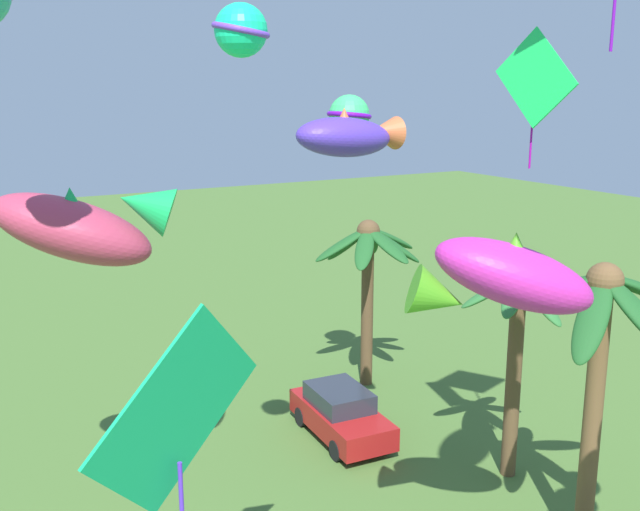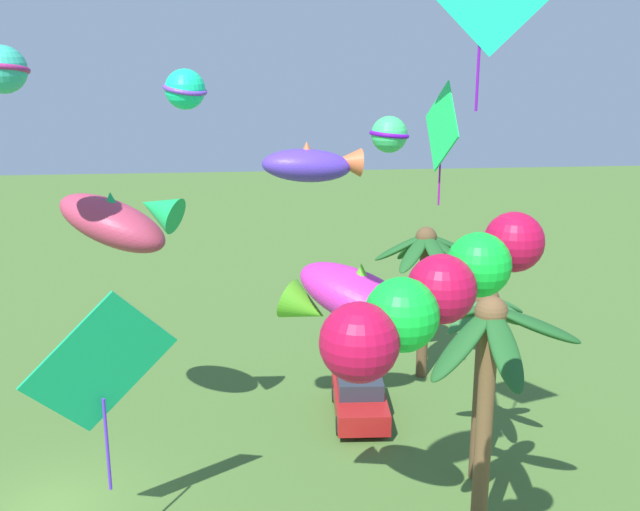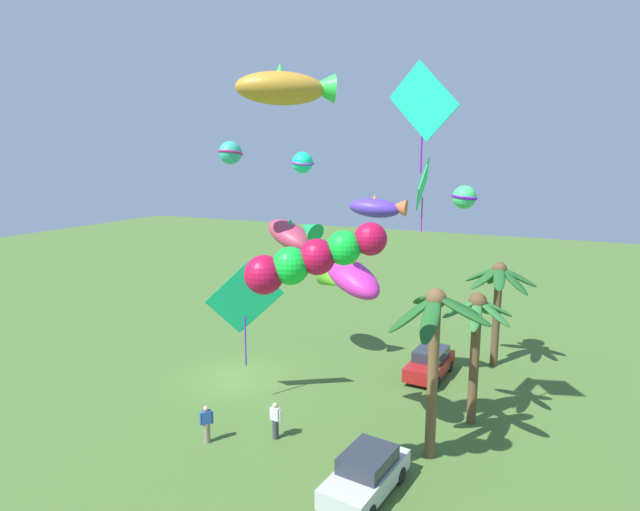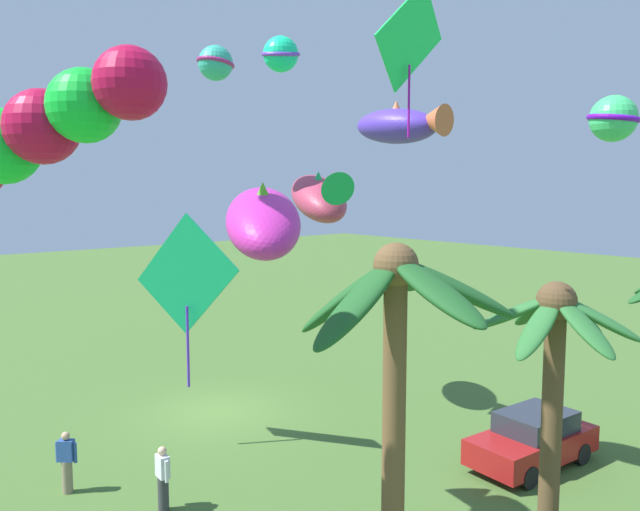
{
  "view_description": "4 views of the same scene",
  "coord_description": "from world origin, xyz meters",
  "px_view_note": "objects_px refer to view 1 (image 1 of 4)",
  "views": [
    {
      "loc": [
        12.85,
        -1.26,
        10.28
      ],
      "look_at": [
        0.47,
        5.7,
        7.03
      ],
      "focal_mm": 41.09,
      "sensor_mm": 36.0,
      "label": 1
    },
    {
      "loc": [
        18.73,
        5.57,
        12.15
      ],
      "look_at": [
        2.41,
        7.2,
        7.7
      ],
      "focal_mm": 42.17,
      "sensor_mm": 36.0,
      "label": 2
    },
    {
      "loc": [
        21.55,
        15.19,
        11.47
      ],
      "look_at": [
        1.18,
        5.51,
        7.25
      ],
      "focal_mm": 29.17,
      "sensor_mm": 36.0,
      "label": 3
    },
    {
      "loc": [
        10.68,
        18.38,
        7.69
      ],
      "look_at": [
        1.02,
        6.78,
        6.06
      ],
      "focal_mm": 35.33,
      "sensor_mm": 36.0,
      "label": 4
    }
  ],
  "objects_px": {
    "parked_car_1": "(341,413)",
    "kite_ball_9": "(349,115)",
    "palm_tree_0": "(601,336)",
    "palm_tree_2": "(517,323)",
    "kite_fish_6": "(503,278)",
    "kite_fish_0": "(350,136)",
    "kite_fish_5": "(83,225)",
    "palm_tree_1": "(370,259)",
    "kite_diamond_1": "(535,79)",
    "kite_diamond_3": "(177,416)",
    "kite_ball_10": "(241,30)"
  },
  "relations": [
    {
      "from": "parked_car_1",
      "to": "kite_ball_9",
      "type": "height_order",
      "value": "kite_ball_9"
    },
    {
      "from": "palm_tree_0",
      "to": "kite_ball_9",
      "type": "relative_size",
      "value": 4.11
    },
    {
      "from": "parked_car_1",
      "to": "palm_tree_2",
      "type": "bearing_deg",
      "value": 34.81
    },
    {
      "from": "kite_fish_6",
      "to": "kite_ball_9",
      "type": "height_order",
      "value": "kite_ball_9"
    },
    {
      "from": "parked_car_1",
      "to": "kite_fish_6",
      "type": "relative_size",
      "value": 1.1
    },
    {
      "from": "kite_fish_0",
      "to": "kite_fish_5",
      "type": "bearing_deg",
      "value": -109.54
    },
    {
      "from": "palm_tree_0",
      "to": "palm_tree_1",
      "type": "bearing_deg",
      "value": 174.24
    },
    {
      "from": "kite_ball_9",
      "to": "kite_fish_0",
      "type": "bearing_deg",
      "value": -31.4
    },
    {
      "from": "palm_tree_2",
      "to": "kite_diamond_1",
      "type": "distance_m",
      "value": 6.79
    },
    {
      "from": "kite_fish_0",
      "to": "parked_car_1",
      "type": "bearing_deg",
      "value": 151.22
    },
    {
      "from": "palm_tree_0",
      "to": "palm_tree_2",
      "type": "distance_m",
      "value": 3.65
    },
    {
      "from": "kite_ball_9",
      "to": "kite_diamond_3",
      "type": "bearing_deg",
      "value": -45.18
    },
    {
      "from": "palm_tree_1",
      "to": "kite_ball_10",
      "type": "distance_m",
      "value": 13.11
    },
    {
      "from": "palm_tree_2",
      "to": "kite_fish_0",
      "type": "xyz_separation_m",
      "value": [
        -0.66,
        -4.77,
        4.93
      ]
    },
    {
      "from": "palm_tree_0",
      "to": "kite_fish_0",
      "type": "xyz_separation_m",
      "value": [
        -4.07,
        -3.78,
        4.1
      ]
    },
    {
      "from": "parked_car_1",
      "to": "kite_diamond_1",
      "type": "relative_size",
      "value": 1.39
    },
    {
      "from": "palm_tree_1",
      "to": "kite_ball_9",
      "type": "distance_m",
      "value": 5.5
    },
    {
      "from": "palm_tree_0",
      "to": "kite_fish_5",
      "type": "xyz_separation_m",
      "value": [
        -6.02,
        -9.27,
        2.26
      ]
    },
    {
      "from": "parked_car_1",
      "to": "kite_fish_6",
      "type": "bearing_deg",
      "value": -10.26
    },
    {
      "from": "palm_tree_0",
      "to": "kite_fish_6",
      "type": "relative_size",
      "value": 1.87
    },
    {
      "from": "kite_fish_5",
      "to": "kite_fish_6",
      "type": "relative_size",
      "value": 1.19
    },
    {
      "from": "palm_tree_0",
      "to": "parked_car_1",
      "type": "height_order",
      "value": "palm_tree_0"
    },
    {
      "from": "palm_tree_2",
      "to": "kite_fish_5",
      "type": "height_order",
      "value": "kite_fish_5"
    },
    {
      "from": "parked_car_1",
      "to": "kite_diamond_3",
      "type": "xyz_separation_m",
      "value": [
        6.75,
        -7.16,
        4.35
      ]
    },
    {
      "from": "palm_tree_1",
      "to": "kite_ball_9",
      "type": "bearing_deg",
      "value": -49.54
    },
    {
      "from": "palm_tree_0",
      "to": "kite_ball_10",
      "type": "xyz_separation_m",
      "value": [
        -2.68,
        -6.95,
        6.14
      ]
    },
    {
      "from": "palm_tree_2",
      "to": "kite_fish_0",
      "type": "distance_m",
      "value": 6.9
    },
    {
      "from": "kite_fish_6",
      "to": "kite_ball_10",
      "type": "xyz_separation_m",
      "value": [
        -3.14,
        -3.62,
        4.32
      ]
    },
    {
      "from": "parked_car_1",
      "to": "kite_diamond_3",
      "type": "bearing_deg",
      "value": -46.7
    },
    {
      "from": "palm_tree_1",
      "to": "kite_diamond_1",
      "type": "bearing_deg",
      "value": -12.79
    },
    {
      "from": "palm_tree_1",
      "to": "kite_diamond_1",
      "type": "distance_m",
      "value": 11.16
    },
    {
      "from": "kite_ball_10",
      "to": "kite_diamond_1",
      "type": "bearing_deg",
      "value": 77.2
    },
    {
      "from": "kite_fish_0",
      "to": "kite_fish_5",
      "type": "height_order",
      "value": "kite_fish_0"
    },
    {
      "from": "kite_diamond_3",
      "to": "kite_ball_10",
      "type": "height_order",
      "value": "kite_ball_10"
    },
    {
      "from": "kite_diamond_1",
      "to": "kite_ball_10",
      "type": "bearing_deg",
      "value": -102.8
    },
    {
      "from": "parked_car_1",
      "to": "kite_ball_10",
      "type": "relative_size",
      "value": 2.7
    },
    {
      "from": "kite_ball_9",
      "to": "parked_car_1",
      "type": "bearing_deg",
      "value": -37.05
    },
    {
      "from": "kite_diamond_1",
      "to": "kite_ball_9",
      "type": "relative_size",
      "value": 1.75
    },
    {
      "from": "palm_tree_2",
      "to": "kite_fish_5",
      "type": "distance_m",
      "value": 11.04
    },
    {
      "from": "kite_fish_0",
      "to": "kite_diamond_3",
      "type": "bearing_deg",
      "value": -58.0
    },
    {
      "from": "kite_fish_6",
      "to": "kite_ball_9",
      "type": "relative_size",
      "value": 2.2
    },
    {
      "from": "palm_tree_1",
      "to": "kite_ball_10",
      "type": "height_order",
      "value": "kite_ball_10"
    },
    {
      "from": "kite_fish_5",
      "to": "kite_ball_10",
      "type": "height_order",
      "value": "kite_ball_10"
    },
    {
      "from": "palm_tree_0",
      "to": "kite_ball_10",
      "type": "bearing_deg",
      "value": -111.1
    },
    {
      "from": "kite_fish_0",
      "to": "kite_diamond_1",
      "type": "bearing_deg",
      "value": 45.14
    },
    {
      "from": "kite_fish_0",
      "to": "kite_ball_10",
      "type": "height_order",
      "value": "kite_ball_10"
    },
    {
      "from": "palm_tree_1",
      "to": "palm_tree_2",
      "type": "bearing_deg",
      "value": -0.57
    },
    {
      "from": "palm_tree_2",
      "to": "kite_ball_10",
      "type": "xyz_separation_m",
      "value": [
        0.73,
        -7.94,
        6.97
      ]
    },
    {
      "from": "palm_tree_1",
      "to": "parked_car_1",
      "type": "bearing_deg",
      "value": -44.15
    },
    {
      "from": "palm_tree_2",
      "to": "parked_car_1",
      "type": "distance_m",
      "value": 6.16
    }
  ]
}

